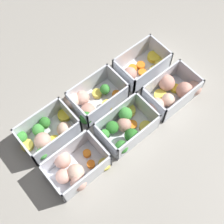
# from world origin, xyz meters

# --- Properties ---
(ground_plane) EXTENTS (4.00, 4.00, 0.00)m
(ground_plane) POSITION_xyz_m (0.00, 0.00, 0.00)
(ground_plane) COLOR gray
(container_near_left) EXTENTS (0.15, 0.13, 0.07)m
(container_near_left) POSITION_xyz_m (-0.18, -0.06, 0.03)
(container_near_left) COLOR silver
(container_near_left) RESTS_ON ground_plane
(container_near_center) EXTENTS (0.15, 0.12, 0.07)m
(container_near_center) POSITION_xyz_m (-0.00, -0.06, 0.03)
(container_near_center) COLOR silver
(container_near_center) RESTS_ON ground_plane
(container_near_right) EXTENTS (0.19, 0.13, 0.07)m
(container_near_right) POSITION_xyz_m (0.18, -0.07, 0.03)
(container_near_right) COLOR silver
(container_near_right) RESTS_ON ground_plane
(container_far_left) EXTENTS (0.17, 0.11, 0.07)m
(container_far_left) POSITION_xyz_m (-0.18, 0.06, 0.03)
(container_far_left) COLOR silver
(container_far_left) RESTS_ON ground_plane
(container_far_center) EXTENTS (0.17, 0.12, 0.07)m
(container_far_center) POSITION_xyz_m (-0.02, 0.07, 0.03)
(container_far_center) COLOR silver
(container_far_center) RESTS_ON ground_plane
(container_far_right) EXTENTS (0.16, 0.10, 0.07)m
(container_far_right) POSITION_xyz_m (0.17, 0.06, 0.02)
(container_far_right) COLOR silver
(container_far_right) RESTS_ON ground_plane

